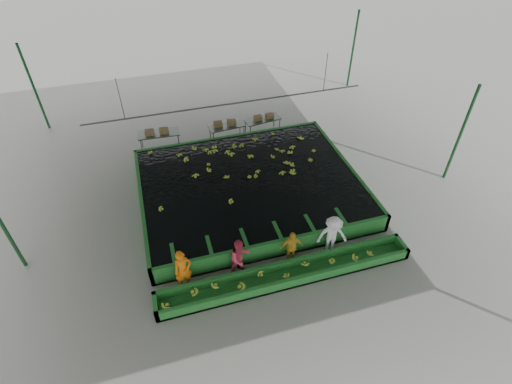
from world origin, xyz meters
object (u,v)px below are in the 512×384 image
object	(u,v)px
worker_d	(332,235)
packing_table_left	(160,141)
box_stack_left	(157,134)
worker_a	(183,270)
box_stack_mid	(225,125)
packing_table_mid	(227,133)
sorting_trough	(287,274)
packing_table_right	(262,126)
box_stack_right	(264,119)
worker_b	(240,258)
worker_c	(291,247)
flotation_tank	(250,188)

from	to	relation	value
worker_d	packing_table_left	distance (m)	11.07
packing_table_left	box_stack_left	size ratio (longest dim) A/B	1.77
worker_a	worker_d	world-z (taller)	worker_d
packing_table_left	box_stack_left	distance (m)	0.51
box_stack_mid	packing_table_mid	bearing A→B (deg)	-36.19
packing_table_mid	box_stack_left	distance (m)	3.82
packing_table_left	sorting_trough	bearing A→B (deg)	-70.61
packing_table_mid	packing_table_left	bearing A→B (deg)	177.32
worker_a	packing_table_left	bearing A→B (deg)	77.13
worker_a	packing_table_right	distance (m)	11.09
worker_d	box_stack_right	xyz separation A→B (m)	(0.11, 9.34, 0.00)
packing_table_mid	box_stack_left	xyz separation A→B (m)	(-3.77, 0.13, 0.54)
worker_d	worker_b	bearing A→B (deg)	-165.79
sorting_trough	box_stack_left	bearing A→B (deg)	109.88
box_stack_right	box_stack_left	bearing A→B (deg)	179.50
sorting_trough	worker_a	bearing A→B (deg)	167.97
worker_a	worker_c	distance (m)	4.20
worker_b	box_stack_mid	bearing A→B (deg)	62.25
worker_a	packing_table_mid	size ratio (longest dim) A/B	0.92
worker_b	worker_c	world-z (taller)	worker_b
worker_d	packing_table_right	xyz separation A→B (m)	(0.04, 9.35, -0.46)
worker_b	box_stack_left	bearing A→B (deg)	84.54
sorting_trough	packing_table_mid	size ratio (longest dim) A/B	5.06
worker_c	worker_a	bearing A→B (deg)	-176.74
worker_c	packing_table_mid	distance (m)	9.28
worker_b	worker_d	size ratio (longest dim) A/B	0.94
worker_a	worker_d	size ratio (longest dim) A/B	0.98
worker_d	box_stack_mid	bearing A→B (deg)	117.23
worker_b	box_stack_left	distance (m)	9.61
worker_d	box_stack_left	distance (m)	11.06
worker_d	packing_table_right	distance (m)	9.36
sorting_trough	worker_b	xyz separation A→B (m)	(-1.61, 0.80, 0.62)
worker_d	box_stack_mid	size ratio (longest dim) A/B	1.50
packing_table_mid	box_stack_right	world-z (taller)	box_stack_right
flotation_tank	sorting_trough	bearing A→B (deg)	-90.00
box_stack_mid	flotation_tank	bearing A→B (deg)	-90.06
flotation_tank	packing_table_right	bearing A→B (deg)	66.43
worker_b	box_stack_mid	xyz separation A→B (m)	(1.62, 9.33, 0.03)
packing_table_left	worker_d	bearing A→B (deg)	-58.58
sorting_trough	worker_c	world-z (taller)	worker_c
sorting_trough	packing_table_mid	distance (m)	10.06
worker_c	packing_table_right	distance (m)	9.51
packing_table_left	box_stack_right	distance (m)	5.89
worker_c	packing_table_left	world-z (taller)	worker_c
box_stack_left	box_stack_right	xyz separation A→B (m)	(5.95, -0.05, -0.06)
packing_table_right	flotation_tank	bearing A→B (deg)	-113.57
packing_table_right	box_stack_left	xyz separation A→B (m)	(-5.88, 0.04, 0.53)
flotation_tank	worker_c	world-z (taller)	worker_c
sorting_trough	box_stack_right	distance (m)	10.41
packing_table_left	worker_a	bearing A→B (deg)	-90.91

